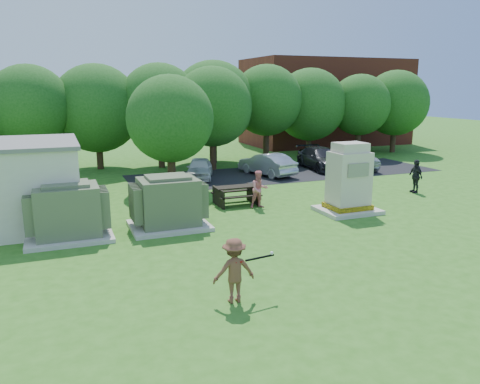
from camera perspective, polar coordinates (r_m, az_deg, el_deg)
name	(u,v)px	position (r m, az deg, el deg)	size (l,w,h in m)	color
ground	(285,255)	(15.54, 5.48, -7.70)	(120.00, 120.00, 0.00)	#2D6619
brick_building	(325,102)	(46.99, 10.34, 10.74)	(15.00, 8.00, 8.00)	maroon
parking_strip	(287,173)	(30.27, 5.73, 2.33)	(20.00, 6.00, 0.01)	#232326
transformer_left	(68,213)	(18.00, -20.26, -2.36)	(3.00, 2.40, 2.07)	beige
transformer_right	(169,203)	(18.42, -8.71, -1.39)	(3.00, 2.40, 2.07)	beige
generator_cabinet	(349,182)	(20.94, 13.11, 1.17)	(2.52, 2.06, 3.07)	beige
picnic_table	(236,193)	(21.94, -0.47, -0.12)	(2.03, 1.52, 0.87)	black
batter	(234,270)	(12.02, -0.73, -9.54)	(1.10, 0.63, 1.70)	brown
person_at_picnic	(259,189)	(21.25, 2.37, 0.33)	(0.84, 0.65, 1.72)	#E4797C
person_walking_right	(416,176)	(26.00, 20.62, 1.82)	(1.02, 0.43, 1.74)	black
car_white	(200,168)	(28.28, -4.96, 2.89)	(1.47, 3.66, 1.25)	silver
car_silver_a	(267,164)	(29.35, 3.30, 3.41)	(1.47, 4.22, 1.39)	#B4B4B9
car_dark	(321,159)	(31.95, 9.90, 4.04)	(2.02, 4.96, 1.44)	black
car_silver_b	(350,159)	(32.46, 13.24, 3.89)	(2.13, 4.62, 1.28)	silver
batting_equipment	(258,258)	(12.08, 2.16, -8.02)	(1.15, 0.23, 0.14)	black
tree_row	(186,106)	(32.59, -6.64, 10.38)	(41.30, 13.30, 7.30)	#47301E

